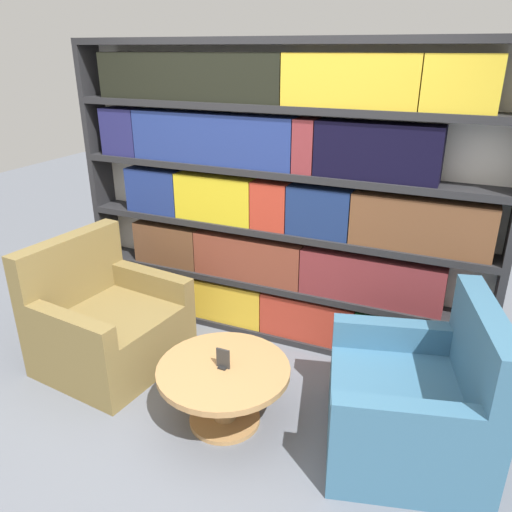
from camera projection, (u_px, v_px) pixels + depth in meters
The scene contains 6 objects.
ground_plane at pixel (180, 449), 2.98m from camera, with size 14.00×14.00×0.00m, color slate.
bookshelf at pixel (273, 202), 3.80m from camera, with size 3.30×0.30×2.29m.
armchair_left at pixel (107, 325), 3.71m from camera, with size 0.96×1.01×0.95m.
armchair_right at pixel (414, 404), 2.88m from camera, with size 1.07×1.11×0.95m.
coffee_table at pixel (224, 383), 3.10m from camera, with size 0.82×0.82×0.41m.
table_sign at pixel (223, 360), 3.03m from camera, with size 0.09×0.06×0.13m.
Camera 1 is at (1.36, -1.92, 2.22)m, focal length 35.00 mm.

